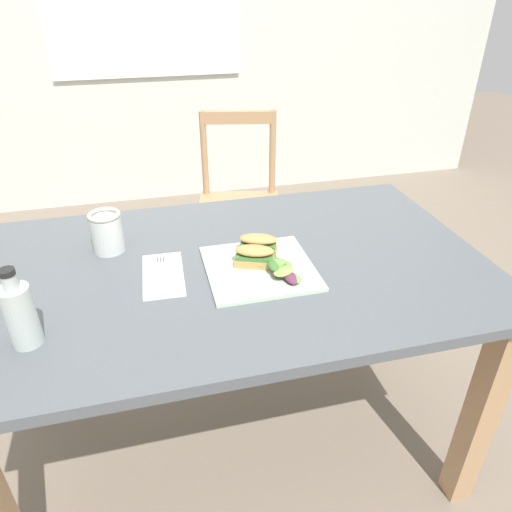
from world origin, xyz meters
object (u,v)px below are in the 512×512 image
object	(u,v)px
sandwich_half_front	(255,255)
dining_table	(235,299)
sandwich_half_back	(258,244)
mason_jar_iced_tea	(107,234)
chair_wooden_far	(239,204)
plate_lunch	(260,268)
fork_on_napkin	(162,270)
bottle_cold_brew	(21,318)

from	to	relation	value
sandwich_half_front	dining_table	bearing A→B (deg)	148.26
sandwich_half_back	mason_jar_iced_tea	size ratio (longest dim) A/B	0.99
chair_wooden_far	sandwich_half_front	size ratio (longest dim) A/B	7.43
plate_lunch	fork_on_napkin	distance (m)	0.26
chair_wooden_far	bottle_cold_brew	bearing A→B (deg)	-120.89
fork_on_napkin	dining_table	bearing A→B (deg)	-1.61
bottle_cold_brew	mason_jar_iced_tea	bearing A→B (deg)	66.05
chair_wooden_far	mason_jar_iced_tea	world-z (taller)	chair_wooden_far
dining_table	chair_wooden_far	distance (m)	1.05
fork_on_napkin	mason_jar_iced_tea	xyz separation A→B (m)	(-0.14, 0.16, 0.05)
chair_wooden_far	plate_lunch	bearing A→B (deg)	-99.05
mason_jar_iced_tea	sandwich_half_back	bearing A→B (deg)	-18.26
dining_table	sandwich_half_back	xyz separation A→B (m)	(0.08, 0.03, 0.16)
dining_table	mason_jar_iced_tea	size ratio (longest dim) A/B	11.83
dining_table	plate_lunch	xyz separation A→B (m)	(0.06, -0.05, 0.12)
sandwich_half_front	fork_on_napkin	distance (m)	0.25
sandwich_half_front	mason_jar_iced_tea	xyz separation A→B (m)	(-0.38, 0.19, 0.01)
sandwich_half_back	bottle_cold_brew	distance (m)	0.62
dining_table	fork_on_napkin	world-z (taller)	fork_on_napkin
sandwich_half_front	bottle_cold_brew	distance (m)	0.58
plate_lunch	bottle_cold_brew	distance (m)	0.59
dining_table	sandwich_half_back	world-z (taller)	sandwich_half_back
chair_wooden_far	sandwich_half_back	size ratio (longest dim) A/B	7.43
sandwich_half_front	mason_jar_iced_tea	distance (m)	0.43
chair_wooden_far	sandwich_half_front	xyz separation A→B (m)	(-0.18, -1.04, 0.33)
sandwich_half_front	fork_on_napkin	size ratio (longest dim) A/B	0.63
sandwich_half_back	bottle_cold_brew	world-z (taller)	bottle_cold_brew
plate_lunch	sandwich_half_front	world-z (taller)	sandwich_half_front
dining_table	bottle_cold_brew	bearing A→B (deg)	-157.20
sandwich_half_back	fork_on_napkin	world-z (taller)	sandwich_half_back
plate_lunch	mason_jar_iced_tea	world-z (taller)	mason_jar_iced_tea
dining_table	sandwich_half_back	distance (m)	0.18
plate_lunch	fork_on_napkin	world-z (taller)	plate_lunch
mason_jar_iced_tea	bottle_cold_brew	bearing A→B (deg)	-113.95
dining_table	plate_lunch	distance (m)	0.15
fork_on_napkin	plate_lunch	bearing A→B (deg)	-11.47
dining_table	mason_jar_iced_tea	world-z (taller)	mason_jar_iced_tea
mason_jar_iced_tea	plate_lunch	bearing A→B (deg)	-27.86
plate_lunch	chair_wooden_far	bearing A→B (deg)	80.95
sandwich_half_front	fork_on_napkin	xyz separation A→B (m)	(-0.25, 0.04, -0.03)
sandwich_half_back	fork_on_napkin	xyz separation A→B (m)	(-0.27, -0.02, -0.03)
dining_table	chair_wooden_far	world-z (taller)	chair_wooden_far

